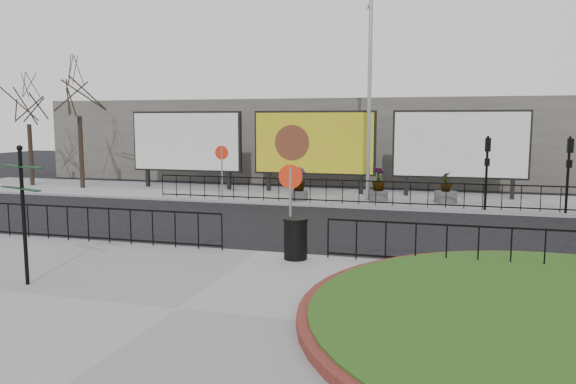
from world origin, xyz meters
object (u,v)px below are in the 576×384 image
(billboard_mid, at_px, (314,143))
(litter_bin, at_px, (296,239))
(lamp_post, at_px, (370,96))
(planter_a, at_px, (299,186))
(fingerpost_sign, at_px, (23,201))
(planter_b, at_px, (378,187))
(planter_c, at_px, (446,193))

(billboard_mid, bearing_deg, litter_bin, -78.77)
(lamp_post, xyz_separation_m, planter_a, (-3.01, -0.99, -4.05))
(billboard_mid, relative_size, fingerpost_sign, 2.01)
(fingerpost_sign, distance_m, planter_b, 16.47)
(litter_bin, bearing_deg, planter_a, 104.25)
(lamp_post, distance_m, planter_c, 5.47)
(litter_bin, height_order, planter_b, planter_b)
(lamp_post, bearing_deg, planter_c, -0.00)
(billboard_mid, relative_size, lamp_post, 0.67)
(litter_bin, relative_size, planter_c, 0.79)
(fingerpost_sign, relative_size, planter_b, 2.02)
(litter_bin, xyz_separation_m, planter_a, (-2.69, 10.61, 0.11))
(lamp_post, distance_m, planter_a, 5.14)
(billboard_mid, bearing_deg, planter_c, -17.00)
(planter_c, bearing_deg, fingerpost_sign, -119.94)
(lamp_post, height_order, planter_c, lamp_post)
(fingerpost_sign, height_order, planter_c, fingerpost_sign)
(planter_c, bearing_deg, lamp_post, 180.00)
(planter_b, bearing_deg, lamp_post, 166.65)
(lamp_post, bearing_deg, billboard_mid, 146.75)
(planter_a, xyz_separation_m, planter_c, (6.45, 0.99, -0.20))
(fingerpost_sign, bearing_deg, litter_bin, 60.05)
(billboard_mid, distance_m, planter_c, 7.04)
(lamp_post, distance_m, planter_b, 4.10)
(fingerpost_sign, distance_m, planter_c, 17.86)
(billboard_mid, bearing_deg, lamp_post, -33.25)
(planter_a, bearing_deg, litter_bin, -75.75)
(lamp_post, xyz_separation_m, fingerpost_sign, (-5.45, -15.43, -2.84))
(litter_bin, distance_m, planter_a, 10.95)
(billboard_mid, distance_m, fingerpost_sign, 17.58)
(planter_a, bearing_deg, billboard_mid, 90.00)
(fingerpost_sign, bearing_deg, planter_b, 92.12)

